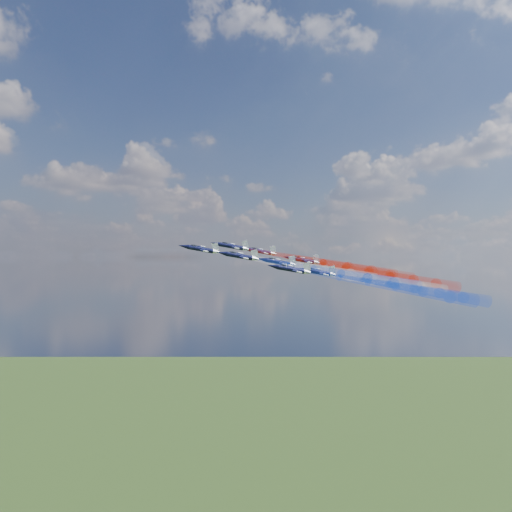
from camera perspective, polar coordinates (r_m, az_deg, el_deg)
jet_lead at (r=169.52m, az=-5.34°, el=0.66°), size 15.26×14.15×6.64m
trail_lead at (r=175.02m, az=4.19°, el=-0.98°), size 45.56×24.17×12.65m
jet_inner_left at (r=161.73m, az=-1.60°, el=-0.00°), size 15.26×14.15×6.64m
trail_inner_left at (r=169.21m, az=8.17°, el=-1.68°), size 45.56×24.17×12.65m
jet_inner_right at (r=179.04m, az=-2.37°, el=0.94°), size 15.26×14.15×6.64m
trail_inner_right at (r=185.83m, az=6.53°, el=-0.63°), size 45.56×24.17×12.65m
jet_outer_left at (r=154.33m, az=3.38°, el=-1.28°), size 15.26×14.15×6.64m
trail_outer_left at (r=164.36m, az=13.26°, el=-2.93°), size 45.56×24.17×12.65m
jet_center_third at (r=172.62m, az=2.14°, el=-0.58°), size 15.26×14.15×6.64m
trail_center_third at (r=181.77m, az=11.11°, el=-2.11°), size 45.56×24.17×12.65m
jet_outer_right at (r=191.17m, az=0.41°, el=0.45°), size 15.26×14.15×6.64m
trail_outer_right at (r=199.20m, az=8.64°, el=-1.00°), size 45.56×24.17×12.65m
jet_rear_left at (r=166.92m, az=5.94°, el=-1.55°), size 15.26×14.15×6.64m
trail_rear_left at (r=177.97m, az=14.94°, el=-3.05°), size 45.56×24.17×12.65m
jet_rear_right at (r=184.74m, az=4.52°, el=-0.40°), size 15.26×14.15×6.64m
trail_rear_right at (r=194.84m, az=12.79°, el=-1.84°), size 45.56×24.17×12.65m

